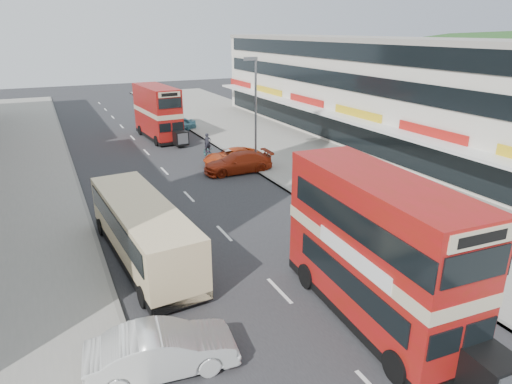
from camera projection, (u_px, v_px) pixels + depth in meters
ground at (305, 318)px, 16.38m from camera, size 160.00×160.00×0.00m
road_surface at (164, 171)px, 33.31m from camera, size 12.00×90.00×0.01m
pavement_right at (303, 152)px, 38.17m from camera, size 12.00×90.00×0.15m
kerb_left at (77, 181)px, 30.81m from camera, size 0.20×90.00×0.16m
kerb_right at (239, 160)px, 35.77m from camera, size 0.20×90.00×0.16m
commercial_row at (367, 89)px, 41.50m from camera, size 9.90×46.20×9.30m
street_lamp at (255, 104)px, 32.63m from camera, size 1.00×0.20×8.12m
bus_main at (377, 250)px, 15.56m from camera, size 3.10×9.54×5.18m
bus_second at (158, 112)px, 42.37m from camera, size 2.98×8.78×4.80m
coach at (143, 229)px, 20.07m from camera, size 3.15×9.79×2.55m
car_left_front at (162, 350)px, 13.61m from camera, size 4.74×2.15×1.51m
car_right_a at (238, 163)px, 32.79m from camera, size 5.16×2.26×1.48m
car_right_b at (233, 157)px, 34.69m from camera, size 4.64×2.21×1.28m
car_right_c at (177, 124)px, 46.36m from camera, size 4.08×1.93×1.35m
pedestrian_near at (309, 164)px, 31.33m from camera, size 0.80×0.79×1.82m
cyclist at (208, 149)px, 36.75m from camera, size 0.70×1.60×1.99m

